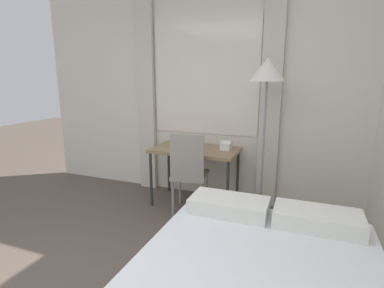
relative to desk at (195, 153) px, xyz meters
The scene contains 6 objects.
wall_back_with_window 0.79m from the desk, 87.59° to the left, with size 4.93×0.13×2.70m.
desk is the anchor object (origin of this frame).
desk_chair 0.33m from the desk, 82.49° to the right, with size 0.46×0.46×0.98m.
standing_lamp 1.21m from the desk, ahead, with size 0.38×0.38×1.78m.
telephone 0.40m from the desk, 14.19° to the left, with size 0.13×0.17×0.11m.
book 0.12m from the desk, 141.27° to the right, with size 0.25×0.18×0.02m.
Camera 1 is at (1.24, -0.98, 1.59)m, focal length 28.00 mm.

